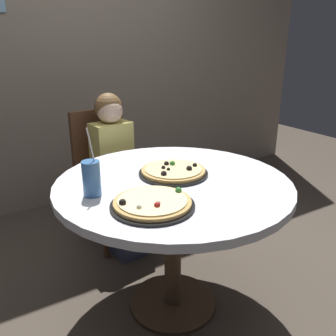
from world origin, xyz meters
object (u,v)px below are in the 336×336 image
object	(u,v)px
diner_child	(119,183)
chair_wooden	(106,169)
dining_table	(173,199)
soda_cup	(92,178)
pizza_cheese	(152,203)
pizza_veggie	(173,171)

from	to	relation	value
diner_child	chair_wooden	bearing A→B (deg)	96.47
chair_wooden	dining_table	bearing A→B (deg)	-89.28
dining_table	soda_cup	size ratio (longest dim) A/B	3.80
dining_table	pizza_cheese	size ratio (longest dim) A/B	3.28
chair_wooden	pizza_cheese	size ratio (longest dim) A/B	2.67
soda_cup	chair_wooden	bearing A→B (deg)	65.55
pizza_cheese	soda_cup	bearing A→B (deg)	125.47
pizza_veggie	pizza_cheese	bearing A→B (deg)	-134.85
dining_table	diner_child	bearing A→B (deg)	89.25
dining_table	pizza_cheese	bearing A→B (deg)	-138.28
dining_table	diner_child	xyz separation A→B (m)	(0.01, 0.71, -0.16)
dining_table	soda_cup	world-z (taller)	soda_cup
pizza_cheese	pizza_veggie	bearing A→B (deg)	45.15
soda_cup	dining_table	bearing A→B (deg)	-5.26
dining_table	pizza_veggie	distance (m)	0.15
dining_table	pizza_veggie	xyz separation A→B (m)	(0.05, 0.07, 0.12)
chair_wooden	soda_cup	xyz separation A→B (m)	(-0.39, -0.86, 0.30)
pizza_cheese	soda_cup	xyz separation A→B (m)	(-0.17, 0.24, 0.06)
pizza_veggie	soda_cup	distance (m)	0.45
dining_table	pizza_cheese	world-z (taller)	pizza_cheese
diner_child	pizza_veggie	size ratio (longest dim) A/B	3.02
chair_wooden	pizza_cheese	xyz separation A→B (m)	(-0.22, -1.10, 0.24)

